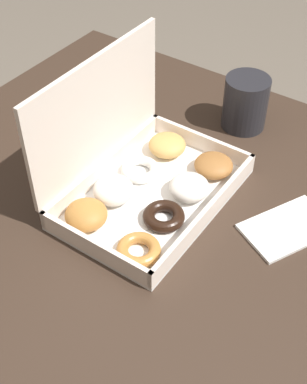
{
  "coord_description": "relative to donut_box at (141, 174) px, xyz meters",
  "views": [
    {
      "loc": [
        -0.52,
        -0.4,
        1.37
      ],
      "look_at": [
        0.04,
        -0.01,
        0.72
      ],
      "focal_mm": 50.0,
      "sensor_mm": 36.0,
      "label": 1
    }
  ],
  "objects": [
    {
      "name": "coffee_mug",
      "position": [
        0.29,
        -0.05,
        0.01
      ],
      "size": [
        0.09,
        0.09,
        0.11
      ],
      "color": "#232328",
      "rests_on": "dining_table"
    },
    {
      "name": "dining_table",
      "position": [
        -0.04,
        -0.02,
        -0.14
      ],
      "size": [
        0.95,
        0.97,
        0.71
      ],
      "color": "#38281E",
      "rests_on": "ground_plane"
    },
    {
      "name": "donut_box",
      "position": [
        0.0,
        0.0,
        0.0
      ],
      "size": [
        0.33,
        0.23,
        0.24
      ],
      "color": "white",
      "rests_on": "dining_table"
    },
    {
      "name": "paper_napkin",
      "position": [
        0.07,
        -0.26,
        -0.04
      ],
      "size": [
        0.18,
        0.15,
        0.01
      ],
      "color": "white",
      "rests_on": "dining_table"
    }
  ]
}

